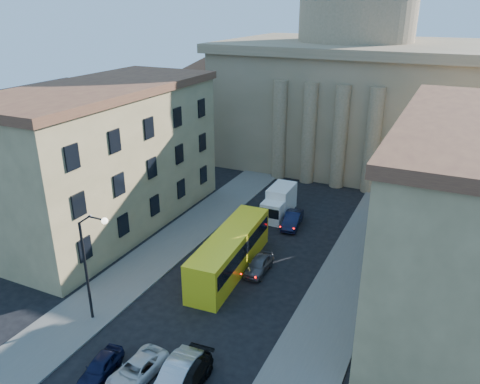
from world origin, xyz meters
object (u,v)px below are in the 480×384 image
at_px(car_right_near, 177,376).
at_px(city_bus, 230,251).
at_px(street_lamp, 90,259).
at_px(car_left_near, 101,367).
at_px(box_truck, 279,203).

xyz_separation_m(car_right_near, city_bus, (-3.06, 13.56, 1.11)).
distance_m(street_lamp, city_bus, 12.54).
bearing_deg(car_right_near, car_left_near, -169.95).
height_order(street_lamp, city_bus, street_lamp).
bearing_deg(car_right_near, box_truck, 92.67).
bearing_deg(box_truck, city_bus, -89.78).
bearing_deg(street_lamp, car_right_near, -18.40).
distance_m(car_right_near, city_bus, 13.95).
relative_size(city_bus, box_truck, 2.17).
distance_m(street_lamp, car_right_near, 10.29).
relative_size(car_left_near, box_truck, 0.64).
xyz_separation_m(car_left_near, city_bus, (1.80, 14.83, 1.26)).
bearing_deg(car_left_near, car_right_near, 6.84).
relative_size(street_lamp, car_left_near, 2.35).
relative_size(car_right_near, box_truck, 0.82).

